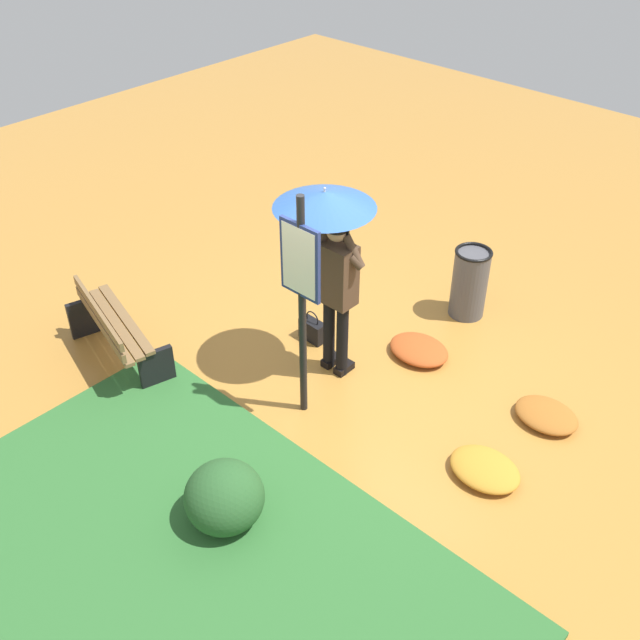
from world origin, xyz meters
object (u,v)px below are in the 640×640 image
object	(u,v)px
person_with_umbrella	(330,237)
trash_bin	(470,283)
park_bench	(113,329)
handbag	(312,330)
info_sign_post	(301,285)

from	to	relation	value
person_with_umbrella	trash_bin	xyz separation A→B (m)	(-0.51, -1.78, -1.13)
park_bench	trash_bin	xyz separation A→B (m)	(-2.21, -3.22, 0.02)
handbag	park_bench	xyz separation A→B (m)	(1.25, 1.66, 0.28)
info_sign_post	handbag	size ratio (longest dim) A/B	6.22
handbag	park_bench	world-z (taller)	park_bench
person_with_umbrella	info_sign_post	distance (m)	0.71
park_bench	handbag	bearing A→B (deg)	-127.10
handbag	trash_bin	bearing A→B (deg)	-121.47
park_bench	trash_bin	distance (m)	3.91
park_bench	trash_bin	bearing A→B (deg)	-124.46
park_bench	trash_bin	world-z (taller)	trash_bin
info_sign_post	trash_bin	world-z (taller)	info_sign_post
person_with_umbrella	handbag	distance (m)	1.51
info_sign_post	trash_bin	xyz separation A→B (m)	(-0.26, -2.43, -1.03)
info_sign_post	park_bench	distance (m)	2.35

